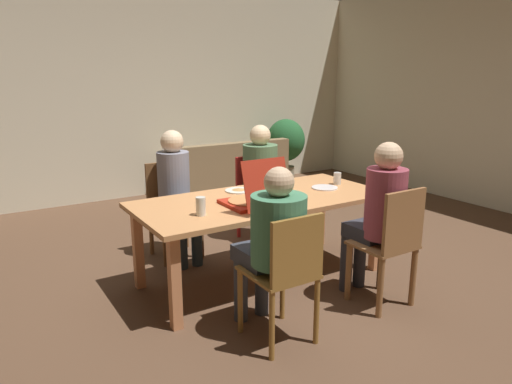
# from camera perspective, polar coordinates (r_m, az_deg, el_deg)

# --- Properties ---
(ground_plane) EXTENTS (20.00, 20.00, 0.00)m
(ground_plane) POSITION_cam_1_polar(r_m,az_deg,el_deg) (4.16, 0.74, -10.33)
(ground_plane) COLOR brown
(back_wall) EXTENTS (7.56, 0.12, 2.94)m
(back_wall) POSITION_cam_1_polar(r_m,az_deg,el_deg) (6.90, -15.05, 11.57)
(back_wall) COLOR beige
(back_wall) RESTS_ON ground
(side_wall_right) EXTENTS (0.12, 5.78, 2.94)m
(side_wall_right) POSITION_cam_1_polar(r_m,az_deg,el_deg) (7.20, 22.58, 11.07)
(side_wall_right) COLOR beige
(side_wall_right) RESTS_ON ground
(dining_table) EXTENTS (2.12, 0.97, 0.72)m
(dining_table) POSITION_cam_1_polar(r_m,az_deg,el_deg) (3.94, 0.77, -1.76)
(dining_table) COLOR tan
(dining_table) RESTS_ON ground
(chair_0) EXTENTS (0.40, 0.43, 0.90)m
(chair_0) POSITION_cam_1_polar(r_m,az_deg,el_deg) (3.02, 3.68, -9.55)
(chair_0) COLOR olive
(chair_0) RESTS_ON ground
(person_0) EXTENTS (0.36, 0.56, 1.17)m
(person_0) POSITION_cam_1_polar(r_m,az_deg,el_deg) (3.07, 2.08, -5.47)
(person_0) COLOR #383C47
(person_0) RESTS_ON ground
(chair_1) EXTENTS (0.39, 0.38, 0.88)m
(chair_1) POSITION_cam_1_polar(r_m,az_deg,el_deg) (5.01, 0.03, -0.08)
(chair_1) COLOR red
(chair_1) RESTS_ON ground
(person_1) EXTENTS (0.36, 0.54, 1.22)m
(person_1) POSITION_cam_1_polar(r_m,az_deg,el_deg) (4.85, 0.83, 2.28)
(person_1) COLOR #352B3D
(person_1) RESTS_ON ground
(chair_2) EXTENTS (0.43, 0.42, 0.90)m
(chair_2) POSITION_cam_1_polar(r_m,az_deg,el_deg) (4.60, -10.21, -1.48)
(chair_2) COLOR brown
(chair_2) RESTS_ON ground
(person_2) EXTENTS (0.30, 0.51, 1.23)m
(person_2) POSITION_cam_1_polar(r_m,az_deg,el_deg) (4.42, -9.62, 0.80)
(person_2) COLOR #2C3F4C
(person_2) RESTS_ON ground
(chair_3) EXTENTS (0.42, 0.39, 0.93)m
(chair_3) POSITION_cam_1_polar(r_m,az_deg,el_deg) (3.64, 16.00, -6.17)
(chair_3) COLOR #946339
(chair_3) RESTS_ON ground
(person_3) EXTENTS (0.30, 0.50, 1.25)m
(person_3) POSITION_cam_1_polar(r_m,az_deg,el_deg) (3.65, 14.68, -2.11)
(person_3) COLOR #31313A
(person_3) RESTS_ON ground
(pizza_box_0) EXTENTS (0.38, 0.49, 0.40)m
(pizza_box_0) POSITION_cam_1_polar(r_m,az_deg,el_deg) (3.66, -0.46, -0.92)
(pizza_box_0) COLOR #B62B18
(pizza_box_0) RESTS_ON dining_table
(plate_0) EXTENTS (0.24, 0.24, 0.03)m
(plate_0) POSITION_cam_1_polar(r_m,az_deg,el_deg) (4.13, -2.10, 0.23)
(plate_0) COLOR white
(plate_0) RESTS_ON dining_table
(plate_1) EXTENTS (0.23, 0.23, 0.01)m
(plate_1) POSITION_cam_1_polar(r_m,az_deg,el_deg) (4.28, 8.32, 0.52)
(plate_1) COLOR white
(plate_1) RESTS_ON dining_table
(drinking_glass_0) EXTENTS (0.07, 0.07, 0.14)m
(drinking_glass_0) POSITION_cam_1_polar(r_m,az_deg,el_deg) (3.44, -6.72, -1.73)
(drinking_glass_0) COLOR silver
(drinking_glass_0) RESTS_ON dining_table
(drinking_glass_1) EXTENTS (0.07, 0.07, 0.11)m
(drinking_glass_1) POSITION_cam_1_polar(r_m,az_deg,el_deg) (4.44, 9.83, 1.63)
(drinking_glass_1) COLOR silver
(drinking_glass_1) RESTS_ON dining_table
(couch) EXTENTS (1.75, 0.81, 0.79)m
(couch) POSITION_cam_1_polar(r_m,az_deg,el_deg) (6.88, -3.71, 2.00)
(couch) COLOR #8A714D
(couch) RESTS_ON ground
(potted_plant) EXTENTS (0.60, 0.60, 1.04)m
(potted_plant) POSITION_cam_1_polar(r_m,az_deg,el_deg) (7.46, 3.63, 5.91)
(potted_plant) COLOR gray
(potted_plant) RESTS_ON ground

